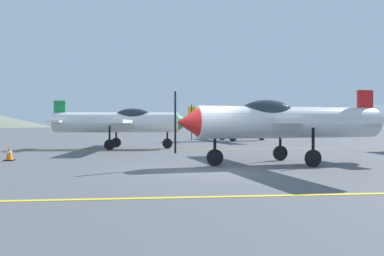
{
  "coord_description": "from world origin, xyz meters",
  "views": [
    {
      "loc": [
        -1.62,
        -12.4,
        1.53
      ],
      "look_at": [
        0.66,
        10.0,
        1.2
      ],
      "focal_mm": 35.64,
      "sensor_mm": 36.0,
      "label": 1
    }
  ],
  "objects_px": {
    "airplane_near": "(283,121)",
    "airplane_far": "(233,122)",
    "airplane_mid": "(122,122)",
    "traffic_cone_front": "(9,154)"
  },
  "relations": [
    {
      "from": "airplane_mid",
      "to": "airplane_far",
      "type": "bearing_deg",
      "value": 46.07
    },
    {
      "from": "airplane_mid",
      "to": "airplane_far",
      "type": "distance_m",
      "value": 12.2
    },
    {
      "from": "airplane_far",
      "to": "traffic_cone_front",
      "type": "distance_m",
      "value": 19.85
    },
    {
      "from": "airplane_near",
      "to": "airplane_mid",
      "type": "bearing_deg",
      "value": 126.48
    },
    {
      "from": "airplane_near",
      "to": "airplane_far",
      "type": "height_order",
      "value": "same"
    },
    {
      "from": "traffic_cone_front",
      "to": "airplane_far",
      "type": "bearing_deg",
      "value": 51.34
    },
    {
      "from": "airplane_mid",
      "to": "traffic_cone_front",
      "type": "height_order",
      "value": "airplane_mid"
    },
    {
      "from": "airplane_near",
      "to": "airplane_mid",
      "type": "relative_size",
      "value": 1.0
    },
    {
      "from": "airplane_near",
      "to": "airplane_far",
      "type": "distance_m",
      "value": 17.77
    },
    {
      "from": "airplane_far",
      "to": "airplane_mid",
      "type": "bearing_deg",
      "value": -133.93
    }
  ]
}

